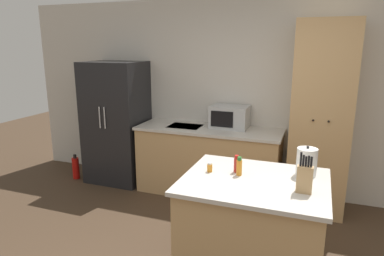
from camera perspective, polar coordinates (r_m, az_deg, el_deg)
The scene contains 12 objects.
wall_back at distance 4.66m, azimuth 11.53°, elevation 4.88°, with size 7.20×0.06×2.60m.
refrigerator at distance 5.14m, azimuth -12.47°, elevation 0.90°, with size 0.83×0.68×1.76m.
back_counter at distance 4.67m, azimuth 2.75°, elevation -5.45°, with size 1.93×0.68×0.92m.
pantry_cabinet at distance 4.31m, azimuth 20.65°, elevation 1.36°, with size 0.67×0.62×2.27m.
kitchen_island at distance 3.07m, azimuth 10.00°, elevation -16.42°, with size 1.17×0.97×0.93m.
microwave at distance 4.56m, azimuth 6.29°, elevation 1.86°, with size 0.49×0.35×0.29m.
knife_block at distance 2.68m, azimuth 18.26°, elevation -7.96°, with size 0.11×0.06×0.31m.
spice_bottle_tall_dark at distance 2.98m, azimuth 7.41°, elevation -6.01°, with size 0.04×0.04×0.15m.
spice_bottle_short_red at distance 2.98m, azimuth 2.97°, elevation -6.60°, with size 0.05×0.05×0.08m.
spice_bottle_amber_oil at distance 2.92m, azimuth 7.88°, elevation -6.41°, with size 0.05×0.05×0.16m.
kettle at distance 3.03m, azimuth 18.56°, elevation -5.37°, with size 0.17×0.17×0.26m.
fire_extinguisher at distance 5.54m, azimuth -18.80°, elevation -6.29°, with size 0.10×0.10×0.38m.
Camera 1 is at (0.71, -2.23, 2.00)m, focal length 32.00 mm.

